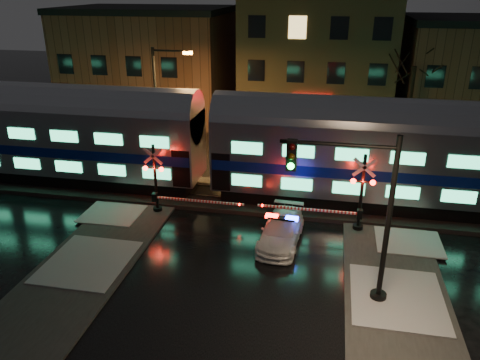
% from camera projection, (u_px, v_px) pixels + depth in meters
% --- Properties ---
extents(ground, '(120.00, 120.00, 0.00)m').
position_uv_depth(ground, '(246.00, 244.00, 22.04)').
color(ground, black).
rests_on(ground, ground).
extents(ballast, '(90.00, 4.20, 0.24)m').
position_uv_depth(ballast, '(262.00, 198.00, 26.51)').
color(ballast, black).
rests_on(ballast, ground).
extents(sidewalk_left, '(4.00, 20.00, 0.12)m').
position_uv_depth(sidewalk_left, '(50.00, 306.00, 17.75)').
color(sidewalk_left, '#2D2D2D').
rests_on(sidewalk_left, ground).
extents(sidewalk_right, '(4.00, 20.00, 0.12)m').
position_uv_depth(sidewalk_right, '(407.00, 354.00, 15.42)').
color(sidewalk_right, '#2D2D2D').
rests_on(sidewalk_right, ground).
extents(building_left, '(14.00, 10.00, 9.00)m').
position_uv_depth(building_left, '(150.00, 65.00, 42.50)').
color(building_left, '#552F21').
rests_on(building_left, ground).
extents(building_mid, '(12.00, 11.00, 11.50)m').
position_uv_depth(building_mid, '(318.00, 55.00, 39.78)').
color(building_mid, brown).
rests_on(building_mid, ground).
extents(building_right, '(12.00, 10.00, 8.50)m').
position_uv_depth(building_right, '(480.00, 79.00, 37.58)').
color(building_right, '#552F21').
rests_on(building_right, ground).
extents(train, '(51.00, 3.12, 5.92)m').
position_uv_depth(train, '(207.00, 140.00, 25.80)').
color(train, black).
rests_on(train, ballast).
extents(police_car, '(2.06, 4.45, 1.41)m').
position_uv_depth(police_car, '(281.00, 231.00, 21.96)').
color(police_car, silver).
rests_on(police_car, ground).
extents(crossing_signal_right, '(5.67, 0.65, 4.01)m').
position_uv_depth(crossing_signal_right, '(353.00, 201.00, 22.61)').
color(crossing_signal_right, black).
rests_on(crossing_signal_right, ground).
extents(crossing_signal_left, '(5.39, 0.64, 3.81)m').
position_uv_depth(crossing_signal_left, '(162.00, 187.00, 24.39)').
color(crossing_signal_left, black).
rests_on(crossing_signal_left, ground).
extents(traffic_light, '(4.33, 0.74, 6.69)m').
position_uv_depth(traffic_light, '(359.00, 217.00, 16.92)').
color(traffic_light, black).
rests_on(traffic_light, ground).
extents(streetlight, '(2.60, 0.27, 7.78)m').
position_uv_depth(streetlight, '(160.00, 100.00, 29.73)').
color(streetlight, black).
rests_on(streetlight, ground).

